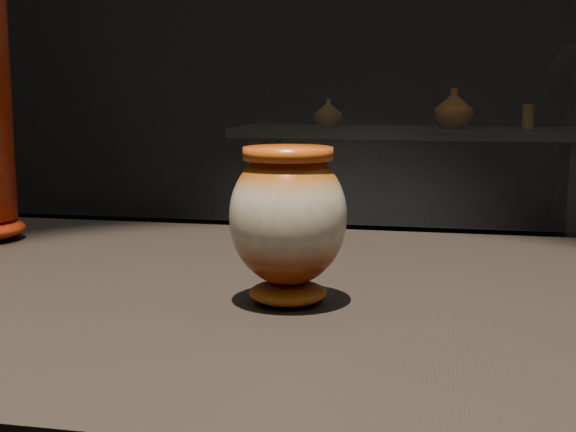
{
  "coord_description": "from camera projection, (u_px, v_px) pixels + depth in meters",
  "views": [
    {
      "loc": [
        0.14,
        -0.87,
        1.13
      ],
      "look_at": [
        -0.03,
        -0.06,
        0.99
      ],
      "focal_mm": 50.0,
      "sensor_mm": 36.0,
      "label": 1
    }
  ],
  "objects": [
    {
      "name": "main_vase",
      "position": [
        288.0,
        219.0,
        0.84
      ],
      "size": [
        0.16,
        0.16,
        0.17
      ],
      "rotation": [
        0.0,
        0.0,
        0.37
      ],
      "color": "maroon",
      "rests_on": "display_plinth"
    },
    {
      "name": "back_vase_left",
      "position": [
        328.0,
        113.0,
        4.55
      ],
      "size": [
        0.2,
        0.2,
        0.16
      ],
      "primitive_type": "imported",
      "rotation": [
        0.0,
        0.0,
        5.05
      ],
      "color": "#955C15",
      "rests_on": "back_shelf"
    },
    {
      "name": "back_vase_mid",
      "position": [
        454.0,
        108.0,
        4.4
      ],
      "size": [
        0.29,
        0.29,
        0.22
      ],
      "primitive_type": "imported",
      "rotation": [
        0.0,
        0.0,
        0.55
      ],
      "color": "maroon",
      "rests_on": "back_shelf"
    },
    {
      "name": "back_vase_right",
      "position": [
        528.0,
        117.0,
        4.32
      ],
      "size": [
        0.06,
        0.06,
        0.13
      ],
      "primitive_type": "cylinder",
      "color": "#955C15",
      "rests_on": "back_shelf"
    },
    {
      "name": "back_shelf",
      "position": [
        412.0,
        175.0,
        4.51
      ],
      "size": [
        2.0,
        0.6,
        0.9
      ],
      "color": "black",
      "rests_on": "ground"
    }
  ]
}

